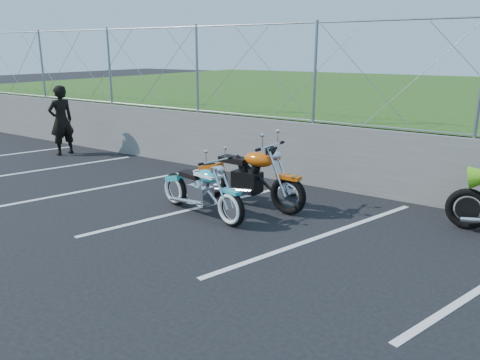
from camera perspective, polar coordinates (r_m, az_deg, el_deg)
The scene contains 8 objects.
ground at distance 7.78m, azimuth -9.61°, elevation -5.33°, with size 90.00×90.00×0.00m, color black.
retaining_wall at distance 10.30m, azimuth 3.68°, elevation 3.84°, with size 30.00×0.22×1.30m, color slate.
grass_field at distance 19.50m, azimuth 18.87°, elevation 8.67°, with size 30.00×20.00×1.30m, color #234913.
chain_link_fence at distance 10.09m, azimuth 3.85°, elevation 13.05°, with size 28.00×0.03×2.00m.
parking_lines at distance 7.82m, azimuth 1.93°, elevation -4.96°, with size 18.29×4.31×0.01m.
cruiser_turquoise at distance 7.96m, azimuth -4.62°, elevation -1.49°, with size 2.06×0.67×1.04m.
naked_orange at distance 8.41m, azimuth 1.17°, elevation 0.12°, with size 2.36×0.80×1.17m.
person_standing at distance 13.41m, azimuth -20.96°, elevation 6.79°, with size 0.67×0.44×1.84m, color black.
Camera 1 is at (5.06, -5.22, 2.76)m, focal length 35.00 mm.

